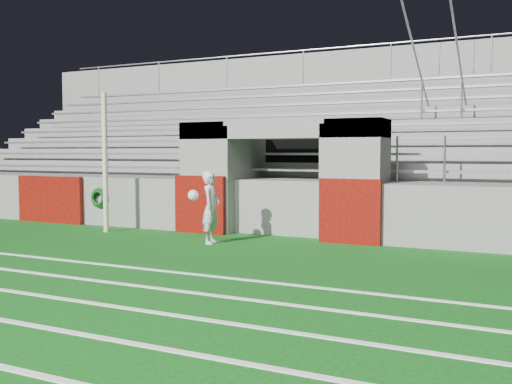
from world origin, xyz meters
The scene contains 5 objects.
ground centered at (0.00, 0.00, 0.00)m, with size 90.00×90.00×0.00m, color #0C4A10.
field_post centered at (-3.93, 2.16, 1.64)m, with size 0.12×0.12×3.29m, color beige.
stadium_structure centered at (0.00, 7.97, 1.49)m, with size 26.00×8.48×5.42m.
goalkeeper_with_ball centered at (-0.82, 1.74, 0.76)m, with size 0.66×0.61×1.51m.
hose_coil centered at (-4.82, 2.93, 0.73)m, with size 0.52×0.14×0.52m.
Camera 1 is at (5.12, -8.45, 1.89)m, focal length 40.00 mm.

